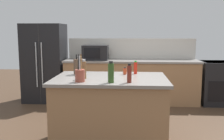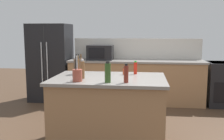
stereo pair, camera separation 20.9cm
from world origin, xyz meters
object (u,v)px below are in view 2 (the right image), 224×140
(microwave, at_px, (100,52))
(pepper_grinder, at_px, (82,69))
(knife_block, at_px, (79,66))
(hot_sauce_bottle, at_px, (135,68))
(spice_jar_oregano, at_px, (82,68))
(utensil_crock, at_px, (77,75))
(spice_jar_paprika, at_px, (125,71))
(vinegar_bottle, at_px, (126,74))
(olive_oil_bottle, at_px, (108,72))
(refrigerator, at_px, (51,62))

(microwave, relative_size, pepper_grinder, 2.14)
(knife_block, height_order, hot_sauce_bottle, knife_block)
(spice_jar_oregano, distance_m, hot_sauce_bottle, 0.82)
(knife_block, height_order, utensil_crock, utensil_crock)
(spice_jar_paprika, bearing_deg, spice_jar_oregano, 167.25)
(knife_block, relative_size, vinegar_bottle, 1.25)
(spice_jar_oregano, distance_m, pepper_grinder, 0.56)
(utensil_crock, xyz_separation_m, pepper_grinder, (0.02, 0.21, 0.04))
(knife_block, distance_m, spice_jar_paprika, 0.67)
(knife_block, distance_m, olive_oil_bottle, 0.78)
(microwave, relative_size, utensil_crock, 1.71)
(refrigerator, distance_m, utensil_crock, 2.88)
(knife_block, bearing_deg, spice_jar_oregano, 62.18)
(microwave, relative_size, hot_sauce_bottle, 2.87)
(utensil_crock, bearing_deg, spice_jar_paprika, 47.63)
(microwave, height_order, pepper_grinder, microwave)
(refrigerator, bearing_deg, olive_oil_bottle, -57.37)
(refrigerator, height_order, olive_oil_bottle, refrigerator)
(spice_jar_oregano, relative_size, pepper_grinder, 0.48)
(microwave, height_order, vinegar_bottle, microwave)
(spice_jar_paprika, bearing_deg, pepper_grinder, -143.66)
(olive_oil_bottle, bearing_deg, hot_sauce_bottle, 65.71)
(microwave, distance_m, spice_jar_oregano, 1.79)
(hot_sauce_bottle, distance_m, pepper_grinder, 0.82)
(refrigerator, relative_size, hot_sauce_bottle, 9.01)
(vinegar_bottle, bearing_deg, spice_jar_paprika, 96.03)
(vinegar_bottle, bearing_deg, pepper_grinder, 159.56)
(utensil_crock, xyz_separation_m, hot_sauce_bottle, (0.69, 0.66, 0.01))
(knife_block, distance_m, utensil_crock, 0.57)
(refrigerator, relative_size, spice_jar_paprika, 16.23)
(olive_oil_bottle, relative_size, pepper_grinder, 1.02)
(spice_jar_oregano, bearing_deg, microwave, 90.55)
(pepper_grinder, bearing_deg, microwave, 93.72)
(utensil_crock, relative_size, spice_jar_paprika, 3.02)
(spice_jar_paprika, xyz_separation_m, vinegar_bottle, (0.06, -0.61, 0.06))
(knife_block, relative_size, utensil_crock, 0.91)
(refrigerator, xyz_separation_m, hot_sauce_bottle, (1.98, -1.92, 0.17))
(microwave, bearing_deg, pepper_grinder, -86.28)
(refrigerator, xyz_separation_m, olive_oil_bottle, (1.67, -2.61, 0.20))
(knife_block, distance_m, pepper_grinder, 0.38)
(olive_oil_bottle, xyz_separation_m, spice_jar_oregano, (-0.50, 0.77, -0.07))
(refrigerator, height_order, spice_jar_oregano, refrigerator)
(knife_block, xyz_separation_m, spice_jar_oregano, (0.00, 0.18, -0.06))
(utensil_crock, distance_m, spice_jar_oregano, 0.75)
(microwave, distance_m, utensil_crock, 2.53)
(refrigerator, bearing_deg, microwave, -2.56)
(spice_jar_paprika, height_order, pepper_grinder, pepper_grinder)
(utensil_crock, bearing_deg, refrigerator, 116.50)
(refrigerator, distance_m, knife_block, 2.34)
(knife_block, distance_m, spice_jar_oregano, 0.19)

